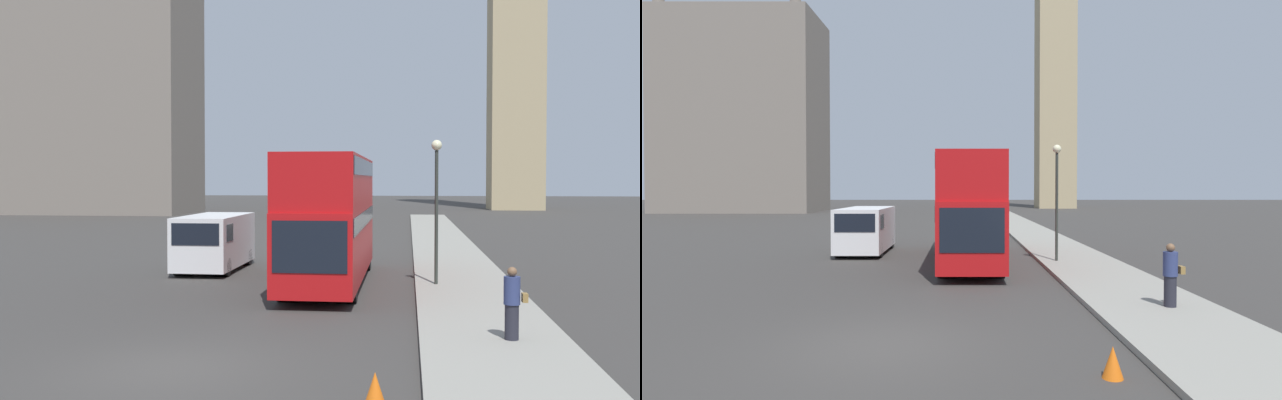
{
  "view_description": "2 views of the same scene",
  "coord_description": "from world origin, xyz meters",
  "views": [
    {
      "loc": [
        4.73,
        -13.58,
        3.77
      ],
      "look_at": [
        1.45,
        13.02,
        2.99
      ],
      "focal_mm": 40.0,
      "sensor_mm": 36.0,
      "label": 1
    },
    {
      "loc": [
        1.65,
        -10.13,
        3.19
      ],
      "look_at": [
        1.64,
        21.55,
        2.54
      ],
      "focal_mm": 28.0,
      "sensor_mm": 36.0,
      "label": 2
    }
  ],
  "objects": [
    {
      "name": "pedestrian",
      "position": [
        7.08,
        2.77,
        0.97
      ],
      "size": [
        0.53,
        0.37,
        1.65
      ],
      "color": "#23232D",
      "rests_on": "sidewalk_strip"
    },
    {
      "name": "building_block_distant",
      "position": [
        -29.96,
        62.41,
        14.15
      ],
      "size": [
        21.65,
        12.04,
        34.39
      ],
      "color": "slate",
      "rests_on": "ground_plane"
    },
    {
      "name": "ground_plane",
      "position": [
        0.0,
        0.0,
        0.0
      ],
      "size": [
        300.0,
        300.0,
        0.0
      ],
      "primitive_type": "plane",
      "color": "#383533"
    },
    {
      "name": "traffic_cone",
      "position": [
        4.2,
        -1.77,
        0.28
      ],
      "size": [
        0.36,
        0.36,
        0.55
      ],
      "color": "orange",
      "rests_on": "ground_plane"
    },
    {
      "name": "red_double_decker_bus",
      "position": [
        1.98,
        11.88,
        2.54
      ],
      "size": [
        2.49,
        11.26,
        4.55
      ],
      "color": "#B71114",
      "rests_on": "ground_plane"
    },
    {
      "name": "street_lamp",
      "position": [
        5.71,
        11.2,
        3.48
      ],
      "size": [
        0.36,
        0.36,
        4.97
      ],
      "color": "#2D332D",
      "rests_on": "sidewalk_strip"
    },
    {
      "name": "white_van",
      "position": [
        -3.2,
        14.97,
        1.23
      ],
      "size": [
        2.2,
        5.51,
        2.28
      ],
      "color": "white",
      "rests_on": "ground_plane"
    },
    {
      "name": "sidewalk_strip",
      "position": [
        6.71,
        0.0,
        0.07
      ],
      "size": [
        3.42,
        120.0,
        0.15
      ],
      "color": "gray",
      "rests_on": "ground_plane"
    }
  ]
}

